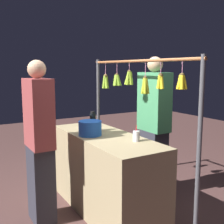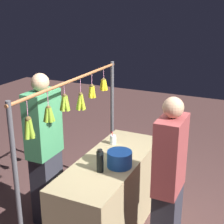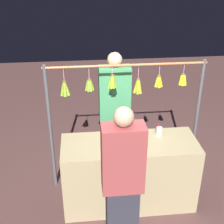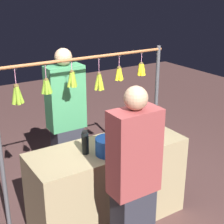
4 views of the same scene
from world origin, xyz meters
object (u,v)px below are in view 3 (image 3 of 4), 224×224
at_px(blue_bucket, 125,144).
at_px(water_bottle, 107,137).
at_px(drink_cup, 159,131).
at_px(vendor_person, 115,115).
at_px(customer_person, 122,185).

bearing_deg(blue_bucket, water_bottle, -35.00).
bearing_deg(drink_cup, water_bottle, 13.93).
bearing_deg(blue_bucket, vendor_person, -89.27).
xyz_separation_m(drink_cup, vendor_person, (0.49, -0.63, -0.07)).
relative_size(vendor_person, customer_person, 1.03).
height_order(water_bottle, vendor_person, vendor_person).
height_order(water_bottle, drink_cup, water_bottle).
xyz_separation_m(water_bottle, drink_cup, (-0.66, -0.16, -0.06)).
xyz_separation_m(vendor_person, customer_person, (0.08, 1.46, -0.03)).
distance_m(blue_bucket, vendor_person, 0.92).
relative_size(water_bottle, vendor_person, 0.13).
bearing_deg(drink_cup, vendor_person, -52.19).
xyz_separation_m(drink_cup, customer_person, (0.57, 0.84, -0.10)).
bearing_deg(blue_bucket, customer_person, 80.02).
bearing_deg(vendor_person, blue_bucket, 90.73).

